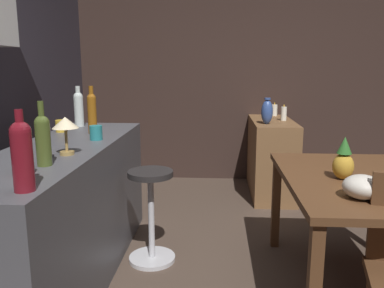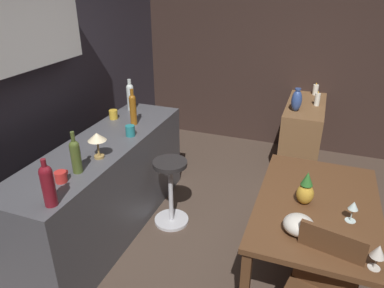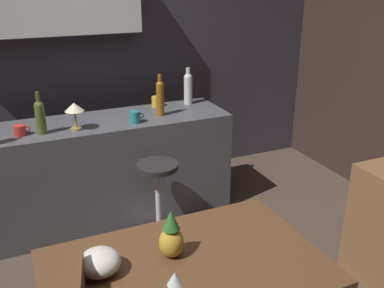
{
  "view_description": "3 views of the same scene",
  "coord_description": "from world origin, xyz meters",
  "px_view_note": "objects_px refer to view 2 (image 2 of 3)",
  "views": [
    {
      "loc": [
        -2.3,
        0.37,
        1.38
      ],
      "look_at": [
        0.51,
        0.55,
        0.83
      ],
      "focal_mm": 36.57,
      "sensor_mm": 36.0,
      "label": 1
    },
    {
      "loc": [
        -2.3,
        -0.35,
        2.22
      ],
      "look_at": [
        0.34,
        0.63,
        0.88
      ],
      "focal_mm": 33.32,
      "sensor_mm": 36.0,
      "label": 2
    },
    {
      "loc": [
        -0.66,
        -2.02,
        2.03
      ],
      "look_at": [
        0.56,
        0.72,
        0.84
      ],
      "focal_mm": 40.48,
      "sensor_mm": 36.0,
      "label": 3
    }
  ],
  "objects_px": {
    "pineapple_centerpiece": "(306,190)",
    "cup_teal": "(130,131)",
    "fruit_bowl": "(299,225)",
    "wine_bottle_amber": "(133,108)",
    "cup_mustard": "(113,114)",
    "pillar_candle_short": "(317,99)",
    "dining_table": "(316,213)",
    "vase_ceramic_blue": "(297,100)",
    "sideboard_cabinet": "(302,135)",
    "wine_bottle_olive": "(76,155)",
    "wine_bottle_ruby": "(48,184)",
    "wine_bottle_clear": "(130,95)",
    "pillar_candle_tall": "(316,90)",
    "wine_glass_left": "(378,252)",
    "cup_red": "(61,177)",
    "counter_lamp": "(97,139)",
    "bar_stool": "(171,191)",
    "wine_glass_right": "(353,207)"
  },
  "relations": [
    {
      "from": "counter_lamp",
      "to": "cup_teal",
      "type": "bearing_deg",
      "value": -2.88
    },
    {
      "from": "cup_mustard",
      "to": "pineapple_centerpiece",
      "type": "bearing_deg",
      "value": -107.57
    },
    {
      "from": "wine_bottle_amber",
      "to": "vase_ceramic_blue",
      "type": "xyz_separation_m",
      "value": [
        1.15,
        -1.42,
        -0.12
      ]
    },
    {
      "from": "cup_red",
      "to": "counter_lamp",
      "type": "xyz_separation_m",
      "value": [
        0.4,
        -0.04,
        0.13
      ]
    },
    {
      "from": "wine_bottle_ruby",
      "to": "pillar_candle_tall",
      "type": "distance_m",
      "value": 3.54
    },
    {
      "from": "pillar_candle_tall",
      "to": "pillar_candle_short",
      "type": "distance_m",
      "value": 0.43
    },
    {
      "from": "wine_bottle_olive",
      "to": "cup_red",
      "type": "xyz_separation_m",
      "value": [
        -0.15,
        0.02,
        -0.1
      ]
    },
    {
      "from": "wine_bottle_olive",
      "to": "wine_bottle_amber",
      "type": "distance_m",
      "value": 0.97
    },
    {
      "from": "cup_mustard",
      "to": "pillar_candle_short",
      "type": "height_order",
      "value": "pillar_candle_short"
    },
    {
      "from": "dining_table",
      "to": "wine_bottle_olive",
      "type": "height_order",
      "value": "wine_bottle_olive"
    },
    {
      "from": "cup_mustard",
      "to": "counter_lamp",
      "type": "xyz_separation_m",
      "value": [
        -0.78,
        -0.34,
        0.12
      ]
    },
    {
      "from": "sideboard_cabinet",
      "to": "counter_lamp",
      "type": "bearing_deg",
      "value": 146.48
    },
    {
      "from": "wine_glass_left",
      "to": "wine_bottle_clear",
      "type": "height_order",
      "value": "wine_bottle_clear"
    },
    {
      "from": "wine_bottle_ruby",
      "to": "cup_teal",
      "type": "xyz_separation_m",
      "value": [
        1.12,
        0.06,
        -0.11
      ]
    },
    {
      "from": "bar_stool",
      "to": "wine_bottle_amber",
      "type": "relative_size",
      "value": 1.91
    },
    {
      "from": "pineapple_centerpiece",
      "to": "fruit_bowl",
      "type": "relative_size",
      "value": 1.3
    },
    {
      "from": "cup_red",
      "to": "pillar_candle_short",
      "type": "height_order",
      "value": "pillar_candle_short"
    },
    {
      "from": "bar_stool",
      "to": "pineapple_centerpiece",
      "type": "height_order",
      "value": "pineapple_centerpiece"
    },
    {
      "from": "fruit_bowl",
      "to": "cup_mustard",
      "type": "xyz_separation_m",
      "value": [
        0.96,
        1.91,
        0.15
      ]
    },
    {
      "from": "fruit_bowl",
      "to": "wine_bottle_olive",
      "type": "height_order",
      "value": "wine_bottle_olive"
    },
    {
      "from": "fruit_bowl",
      "to": "wine_bottle_amber",
      "type": "distance_m",
      "value": 1.9
    },
    {
      "from": "wine_glass_right",
      "to": "wine_bottle_clear",
      "type": "height_order",
      "value": "wine_bottle_clear"
    },
    {
      "from": "bar_stool",
      "to": "cup_red",
      "type": "distance_m",
      "value": 1.17
    },
    {
      "from": "dining_table",
      "to": "wine_bottle_olive",
      "type": "relative_size",
      "value": 4.08
    },
    {
      "from": "fruit_bowl",
      "to": "counter_lamp",
      "type": "height_order",
      "value": "counter_lamp"
    },
    {
      "from": "wine_glass_right",
      "to": "wine_bottle_clear",
      "type": "distance_m",
      "value": 2.43
    },
    {
      "from": "wine_glass_left",
      "to": "pillar_candle_tall",
      "type": "xyz_separation_m",
      "value": [
        2.93,
        0.48,
        0.03
      ]
    },
    {
      "from": "wine_bottle_ruby",
      "to": "wine_bottle_olive",
      "type": "bearing_deg",
      "value": 13.86
    },
    {
      "from": "wine_bottle_olive",
      "to": "pillar_candle_tall",
      "type": "bearing_deg",
      "value": -28.48
    },
    {
      "from": "wine_bottle_ruby",
      "to": "wine_bottle_clear",
      "type": "relative_size",
      "value": 0.98
    },
    {
      "from": "wine_glass_left",
      "to": "wine_bottle_ruby",
      "type": "bearing_deg",
      "value": 99.13
    },
    {
      "from": "fruit_bowl",
      "to": "wine_bottle_clear",
      "type": "distance_m",
      "value": 2.27
    },
    {
      "from": "wine_bottle_olive",
      "to": "vase_ceramic_blue",
      "type": "bearing_deg",
      "value": -32.66
    },
    {
      "from": "bar_stool",
      "to": "cup_teal",
      "type": "relative_size",
      "value": 5.63
    },
    {
      "from": "wine_bottle_clear",
      "to": "pillar_candle_short",
      "type": "height_order",
      "value": "wine_bottle_clear"
    },
    {
      "from": "pillar_candle_tall",
      "to": "pineapple_centerpiece",
      "type": "bearing_deg",
      "value": -178.5
    },
    {
      "from": "vase_ceramic_blue",
      "to": "sideboard_cabinet",
      "type": "bearing_deg",
      "value": -18.18
    },
    {
      "from": "wine_glass_left",
      "to": "wine_bottle_clear",
      "type": "xyz_separation_m",
      "value": [
        1.42,
        2.31,
        0.2
      ]
    },
    {
      "from": "pineapple_centerpiece",
      "to": "cup_teal",
      "type": "bearing_deg",
      "value": 79.2
    },
    {
      "from": "bar_stool",
      "to": "cup_mustard",
      "type": "xyz_separation_m",
      "value": [
        0.26,
        0.72,
        0.59
      ]
    },
    {
      "from": "wine_glass_left",
      "to": "pillar_candle_tall",
      "type": "distance_m",
      "value": 2.97
    },
    {
      "from": "fruit_bowl",
      "to": "cup_teal",
      "type": "distance_m",
      "value": 1.68
    },
    {
      "from": "fruit_bowl",
      "to": "dining_table",
      "type": "bearing_deg",
      "value": -15.54
    },
    {
      "from": "wine_bottle_ruby",
      "to": "counter_lamp",
      "type": "xyz_separation_m",
      "value": [
        0.65,
        0.08,
        0.01
      ]
    },
    {
      "from": "pillar_candle_short",
      "to": "fruit_bowl",
      "type": "bearing_deg",
      "value": -179.69
    },
    {
      "from": "bar_stool",
      "to": "cup_mustard",
      "type": "distance_m",
      "value": 0.97
    },
    {
      "from": "fruit_bowl",
      "to": "vase_ceramic_blue",
      "type": "relative_size",
      "value": 0.73
    },
    {
      "from": "wine_bottle_clear",
      "to": "cup_teal",
      "type": "distance_m",
      "value": 0.7
    },
    {
      "from": "bar_stool",
      "to": "vase_ceramic_blue",
      "type": "relative_size",
      "value": 2.54
    },
    {
      "from": "dining_table",
      "to": "wine_bottle_amber",
      "type": "bearing_deg",
      "value": 73.68
    }
  ]
}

